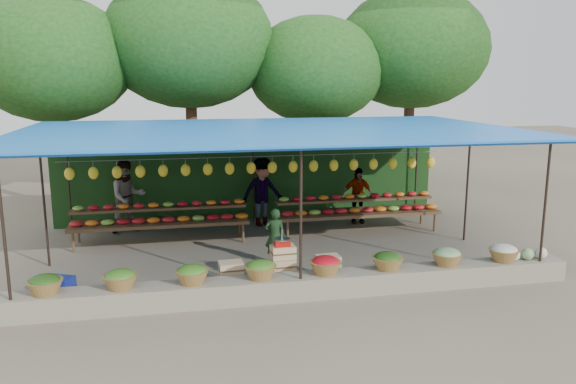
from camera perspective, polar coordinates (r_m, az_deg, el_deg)
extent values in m
plane|color=brown|center=(12.93, -1.63, -6.10)|extent=(60.00, 60.00, 0.00)
cube|color=gray|center=(10.32, 1.09, -9.55)|extent=(10.60, 0.55, 0.40)
cylinder|color=black|center=(9.94, -26.86, -4.38)|extent=(0.05, 0.05, 2.80)
cylinder|color=black|center=(9.81, 1.31, -3.30)|extent=(0.05, 0.05, 2.80)
cylinder|color=black|center=(11.83, 24.61, -1.80)|extent=(0.05, 0.05, 2.80)
cylinder|color=black|center=(12.68, -23.55, -0.88)|extent=(0.05, 0.05, 2.80)
cylinder|color=black|center=(14.21, 17.76, 0.77)|extent=(0.05, 0.05, 2.80)
cylinder|color=black|center=(15.48, -21.43, 1.36)|extent=(0.05, 0.05, 2.80)
cylinder|color=black|center=(15.40, -3.56, 2.09)|extent=(0.05, 0.05, 2.80)
cylinder|color=black|center=(16.76, 12.92, 2.58)|extent=(0.05, 0.05, 2.80)
cube|color=blue|center=(12.38, -1.70, 6.35)|extent=(10.80, 6.60, 0.04)
cube|color=blue|center=(10.45, 0.23, 4.42)|extent=(10.80, 2.19, 0.26)
cube|color=blue|center=(14.36, -3.10, 6.32)|extent=(10.80, 2.19, 0.26)
cylinder|color=#939498|center=(13.84, -2.70, 3.63)|extent=(9.60, 0.01, 0.01)
ellipsoid|color=yellow|center=(13.92, -21.32, 1.74)|extent=(0.23, 0.17, 0.30)
ellipsoid|color=yellow|center=(13.84, -19.16, 1.83)|extent=(0.23, 0.17, 0.30)
ellipsoid|color=yellow|center=(13.78, -16.97, 1.93)|extent=(0.23, 0.17, 0.30)
ellipsoid|color=yellow|center=(13.74, -14.78, 2.03)|extent=(0.23, 0.17, 0.30)
ellipsoid|color=yellow|center=(13.72, -12.57, 2.12)|extent=(0.23, 0.17, 0.30)
ellipsoid|color=yellow|center=(13.72, -10.36, 2.21)|extent=(0.23, 0.17, 0.30)
ellipsoid|color=yellow|center=(13.74, -8.15, 2.29)|extent=(0.23, 0.17, 0.30)
ellipsoid|color=yellow|center=(13.78, -5.95, 2.37)|extent=(0.23, 0.17, 0.30)
ellipsoid|color=yellow|center=(13.84, -3.77, 2.45)|extent=(0.23, 0.17, 0.30)
ellipsoid|color=yellow|center=(13.93, -1.61, 2.53)|extent=(0.23, 0.17, 0.30)
ellipsoid|color=yellow|center=(14.03, 0.52, 2.59)|extent=(0.23, 0.17, 0.30)
ellipsoid|color=yellow|center=(14.15, 2.62, 2.66)|extent=(0.23, 0.17, 0.30)
ellipsoid|color=yellow|center=(14.29, 4.68, 2.72)|extent=(0.23, 0.17, 0.30)
ellipsoid|color=yellow|center=(14.44, 6.70, 2.77)|extent=(0.23, 0.17, 0.30)
ellipsoid|color=yellow|center=(14.62, 8.67, 2.82)|extent=(0.23, 0.17, 0.30)
ellipsoid|color=yellow|center=(14.81, 10.59, 2.87)|extent=(0.23, 0.17, 0.30)
ellipsoid|color=yellow|center=(15.02, 12.46, 2.91)|extent=(0.23, 0.17, 0.30)
ellipsoid|color=yellow|center=(15.24, 14.28, 2.95)|extent=(0.23, 0.17, 0.30)
ellipsoid|color=#254B14|center=(10.18, -23.50, -8.33)|extent=(0.52, 0.52, 0.23)
ellipsoid|color=#3B701D|center=(9.99, -16.69, -8.20)|extent=(0.52, 0.52, 0.23)
ellipsoid|color=#3B701D|center=(9.95, -9.73, -7.95)|extent=(0.52, 0.52, 0.23)
ellipsoid|color=#3B701D|center=(10.05, -2.83, -7.59)|extent=(0.52, 0.52, 0.23)
ellipsoid|color=#AE0E18|center=(10.30, 3.84, -7.14)|extent=(0.52, 0.52, 0.23)
ellipsoid|color=#254B14|center=(10.67, 10.10, -6.63)|extent=(0.52, 0.52, 0.23)
ellipsoid|color=#78A667|center=(11.16, 15.87, -6.09)|extent=(0.52, 0.52, 0.23)
ellipsoid|color=beige|center=(11.75, 21.09, -5.54)|extent=(0.52, 0.52, 0.23)
cube|color=#1D4117|center=(15.67, -3.68, 1.69)|extent=(10.60, 0.06, 2.50)
cylinder|color=#3A1F15|center=(18.35, -22.26, 4.61)|extent=(0.36, 0.36, 3.97)
ellipsoid|color=#113E13|center=(18.26, -22.86, 12.35)|extent=(4.77, 4.77, 3.69)
cylinder|color=#3A1F15|center=(18.43, -9.72, 6.12)|extent=(0.36, 0.36, 4.48)
ellipsoid|color=#113E13|center=(18.39, -10.03, 14.83)|extent=(5.39, 5.39, 4.17)
cylinder|color=#3A1F15|center=(18.75, 2.71, 5.18)|extent=(0.36, 0.36, 3.71)
ellipsoid|color=#113E13|center=(18.64, 2.78, 12.28)|extent=(4.47, 4.47, 3.45)
cylinder|color=#3A1F15|center=(20.24, 12.13, 6.31)|extent=(0.36, 0.36, 4.35)
ellipsoid|color=#113E13|center=(20.19, 12.46, 14.01)|extent=(5.24, 5.24, 4.05)
cube|color=#4A341D|center=(13.87, -12.84, -3.03)|extent=(4.20, 0.95, 0.08)
cube|color=#4A341D|center=(14.10, -12.87, -1.63)|extent=(4.20, 0.35, 0.06)
cylinder|color=#4A341D|center=(13.74, -20.99, -4.73)|extent=(0.06, 0.06, 0.50)
cylinder|color=#4A341D|center=(13.64, -4.58, -4.11)|extent=(0.06, 0.06, 0.50)
cylinder|color=#4A341D|center=(14.50, -20.51, -3.87)|extent=(0.06, 0.06, 0.50)
cylinder|color=#4A341D|center=(14.41, -4.99, -3.27)|extent=(0.06, 0.06, 0.50)
ellipsoid|color=red|center=(13.88, -20.73, -3.06)|extent=(0.31, 0.26, 0.13)
ellipsoid|color=#7DAF36|center=(14.25, -20.54, -1.56)|extent=(0.26, 0.22, 0.12)
ellipsoid|color=orange|center=(13.83, -19.30, -3.01)|extent=(0.31, 0.26, 0.13)
ellipsoid|color=#AE0E18|center=(14.20, -19.15, -1.51)|extent=(0.26, 0.22, 0.12)
ellipsoid|color=#7DAF36|center=(13.78, -17.86, -2.96)|extent=(0.31, 0.26, 0.13)
ellipsoid|color=red|center=(14.16, -17.74, -1.46)|extent=(0.26, 0.22, 0.12)
ellipsoid|color=#AE0E18|center=(13.75, -16.41, -2.91)|extent=(0.31, 0.26, 0.13)
ellipsoid|color=orange|center=(14.13, -16.33, -1.40)|extent=(0.26, 0.22, 0.12)
ellipsoid|color=red|center=(13.72, -14.95, -2.86)|extent=(0.31, 0.26, 0.13)
ellipsoid|color=red|center=(14.10, -14.92, -1.35)|extent=(0.26, 0.22, 0.12)
ellipsoid|color=orange|center=(13.71, -13.49, -2.80)|extent=(0.31, 0.26, 0.13)
ellipsoid|color=orange|center=(14.08, -13.50, -1.29)|extent=(0.26, 0.22, 0.12)
ellipsoid|color=red|center=(13.70, -12.03, -2.74)|extent=(0.31, 0.26, 0.13)
ellipsoid|color=#7DAF36|center=(14.07, -12.07, -1.24)|extent=(0.26, 0.22, 0.12)
ellipsoid|color=orange|center=(13.70, -10.56, -2.68)|extent=(0.31, 0.26, 0.13)
ellipsoid|color=#AE0E18|center=(14.08, -10.65, -1.18)|extent=(0.26, 0.22, 0.12)
ellipsoid|color=#7DAF36|center=(13.71, -9.10, -2.62)|extent=(0.31, 0.26, 0.13)
ellipsoid|color=red|center=(14.08, -9.23, -1.12)|extent=(0.26, 0.22, 0.12)
ellipsoid|color=#AE0E18|center=(13.73, -7.64, -2.56)|extent=(0.31, 0.26, 0.13)
ellipsoid|color=orange|center=(14.10, -7.80, -1.06)|extent=(0.26, 0.22, 0.12)
ellipsoid|color=red|center=(13.75, -6.19, -2.50)|extent=(0.31, 0.26, 0.13)
ellipsoid|color=red|center=(14.13, -6.39, -1.00)|extent=(0.26, 0.22, 0.12)
ellipsoid|color=orange|center=(13.79, -4.74, -2.43)|extent=(0.31, 0.26, 0.13)
ellipsoid|color=orange|center=(14.16, -4.98, -0.94)|extent=(0.26, 0.22, 0.12)
cube|color=#4A341D|center=(14.63, 7.14, -2.08)|extent=(4.20, 0.95, 0.08)
cube|color=#4A341D|center=(14.84, 6.80, -0.77)|extent=(4.20, 0.35, 0.06)
cylinder|color=#4A341D|center=(13.81, -0.04, -3.87)|extent=(0.06, 0.06, 0.50)
cylinder|color=#4A341D|center=(15.07, 14.66, -2.95)|extent=(0.06, 0.06, 0.50)
cylinder|color=#4A341D|center=(14.57, -0.68, -3.06)|extent=(0.06, 0.06, 0.50)
cylinder|color=#4A341D|center=(15.76, 13.38, -2.25)|extent=(0.06, 0.06, 0.50)
ellipsoid|color=red|center=(13.97, -0.05, -2.21)|extent=(0.31, 0.26, 0.13)
ellipsoid|color=#7DAF36|center=(14.34, -0.41, -0.75)|extent=(0.26, 0.22, 0.12)
ellipsoid|color=orange|center=(14.04, 1.35, -2.14)|extent=(0.31, 0.26, 0.13)
ellipsoid|color=#AE0E18|center=(14.41, 0.95, -0.69)|extent=(0.26, 0.22, 0.12)
ellipsoid|color=#7DAF36|center=(14.13, 2.73, -2.07)|extent=(0.31, 0.26, 0.13)
ellipsoid|color=red|center=(14.49, 2.30, -0.63)|extent=(0.26, 0.22, 0.12)
ellipsoid|color=#AE0E18|center=(14.21, 4.10, -2.00)|extent=(0.31, 0.26, 0.13)
ellipsoid|color=orange|center=(14.58, 3.64, -0.57)|extent=(0.26, 0.22, 0.12)
ellipsoid|color=red|center=(14.31, 5.45, -1.93)|extent=(0.31, 0.26, 0.13)
ellipsoid|color=red|center=(14.67, 4.95, -0.51)|extent=(0.26, 0.22, 0.12)
ellipsoid|color=orange|center=(14.42, 6.78, -1.86)|extent=(0.31, 0.26, 0.13)
ellipsoid|color=orange|center=(14.78, 6.26, -0.45)|extent=(0.26, 0.22, 0.12)
ellipsoid|color=red|center=(14.53, 8.09, -1.79)|extent=(0.31, 0.26, 0.13)
ellipsoid|color=#7DAF36|center=(14.89, 7.54, -0.39)|extent=(0.26, 0.22, 0.12)
ellipsoid|color=orange|center=(14.65, 9.38, -1.72)|extent=(0.31, 0.26, 0.13)
ellipsoid|color=#AE0E18|center=(15.00, 8.80, -0.34)|extent=(0.26, 0.22, 0.12)
ellipsoid|color=#7DAF36|center=(14.78, 10.65, -1.65)|extent=(0.31, 0.26, 0.13)
ellipsoid|color=red|center=(15.13, 10.04, -0.28)|extent=(0.26, 0.22, 0.12)
ellipsoid|color=#AE0E18|center=(14.91, 11.89, -1.58)|extent=(0.31, 0.26, 0.13)
ellipsoid|color=orange|center=(15.26, 11.26, -0.22)|extent=(0.26, 0.22, 0.12)
ellipsoid|color=red|center=(15.06, 13.11, -1.51)|extent=(0.31, 0.26, 0.13)
ellipsoid|color=red|center=(15.40, 12.46, -0.17)|extent=(0.26, 0.22, 0.12)
ellipsoid|color=orange|center=(15.20, 14.31, -1.45)|extent=(0.31, 0.26, 0.13)
ellipsoid|color=orange|center=(15.54, 13.64, -0.12)|extent=(0.26, 0.22, 0.12)
cube|color=tan|center=(10.82, -5.79, -9.03)|extent=(0.47, 0.36, 0.25)
cube|color=tan|center=(10.73, -5.81, -7.73)|extent=(0.47, 0.36, 0.25)
cube|color=tan|center=(10.95, -0.52, -8.70)|extent=(0.47, 0.36, 0.25)
cube|color=tan|center=(10.87, -0.52, -7.41)|extent=(0.47, 0.36, 0.25)
cube|color=tan|center=(10.79, -0.52, -6.11)|extent=(0.47, 0.36, 0.25)
cube|color=tan|center=(11.15, 4.07, -8.36)|extent=(0.47, 0.36, 0.25)
cube|color=tan|center=(11.07, 4.09, -7.09)|extent=(0.47, 0.36, 0.25)
cube|color=#B6160E|center=(10.73, -0.63, -5.18)|extent=(0.29, 0.25, 0.12)
cylinder|color=#939498|center=(10.71, -0.63, -4.81)|extent=(0.31, 0.31, 0.03)
cylinder|color=#939498|center=(10.68, -0.63, -4.34)|extent=(0.03, 0.03, 0.21)
imported|color=#173317|center=(11.99, -1.33, -4.50)|extent=(0.49, 0.37, 1.21)
imported|color=slate|center=(14.88, -15.97, -0.49)|extent=(1.10, 0.97, 1.87)
imported|color=slate|center=(15.02, -2.62, 0.00)|extent=(1.31, 0.93, 1.84)
imported|color=slate|center=(15.43, 7.06, -0.35)|extent=(0.91, 0.39, 1.53)
cube|color=navy|center=(11.31, -22.28, -8.77)|extent=(0.62, 0.55, 0.31)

